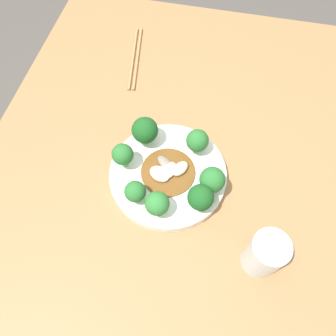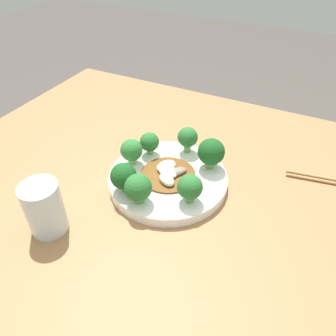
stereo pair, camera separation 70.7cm
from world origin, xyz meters
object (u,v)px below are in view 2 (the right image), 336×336
(plate, at_px, (168,179))
(broccoli_west, at_px, (132,151))
(broccoli_southwest, at_px, (124,176))
(broccoli_northwest, at_px, (149,142))
(broccoli_northeast, at_px, (211,152))
(broccoli_north, at_px, (188,138))
(broccoli_south, at_px, (138,188))
(broccoli_southeast, at_px, (190,187))
(drinking_glass, at_px, (44,208))
(stirfry_center, at_px, (168,172))

(plate, distance_m, broccoli_west, 0.10)
(broccoli_southwest, distance_m, broccoli_west, 0.09)
(broccoli_southwest, bearing_deg, broccoli_northwest, 96.04)
(broccoli_northeast, bearing_deg, broccoli_northwest, -173.93)
(plate, height_order, broccoli_north, broccoli_north)
(broccoli_south, distance_m, broccoli_southeast, 0.10)
(broccoli_southwest, bearing_deg, broccoli_north, 71.12)
(broccoli_southeast, bearing_deg, broccoli_northeast, 90.71)
(broccoli_west, distance_m, drinking_glass, 0.22)
(broccoli_north, relative_size, stirfry_center, 0.54)
(broccoli_north, bearing_deg, broccoli_northeast, -24.48)
(broccoli_northwest, bearing_deg, plate, -35.33)
(broccoli_south, bearing_deg, plate, 80.58)
(broccoli_northwest, bearing_deg, broccoli_southwest, -83.96)
(broccoli_northeast, bearing_deg, broccoli_north, 155.52)
(broccoli_west, height_order, stirfry_center, broccoli_west)
(drinking_glass, bearing_deg, broccoli_south, 42.61)
(broccoli_southwest, bearing_deg, broccoli_southeast, 12.52)
(broccoli_southwest, distance_m, broccoli_northwest, 0.13)
(broccoli_south, relative_size, broccoli_northeast, 0.89)
(plate, relative_size, stirfry_center, 2.17)
(plate, relative_size, broccoli_north, 4.05)
(broccoli_southwest, relative_size, broccoli_southeast, 1.03)
(broccoli_southeast, distance_m, stirfry_center, 0.09)
(broccoli_south, bearing_deg, stirfry_center, 80.90)
(stirfry_center, bearing_deg, broccoli_northwest, 145.31)
(plate, bearing_deg, broccoli_south, -99.42)
(plate, bearing_deg, drinking_glass, -123.93)
(plate, xyz_separation_m, broccoli_west, (-0.09, 0.00, 0.05))
(broccoli_north, distance_m, drinking_glass, 0.34)
(broccoli_southeast, relative_size, drinking_glass, 0.59)
(broccoli_northeast, bearing_deg, broccoli_southwest, -131.55)
(plate, distance_m, broccoli_northwest, 0.10)
(plate, bearing_deg, broccoli_northwest, 144.67)
(broccoli_south, bearing_deg, broccoli_northwest, 111.20)
(broccoli_north, bearing_deg, plate, -90.82)
(broccoli_southeast, xyz_separation_m, broccoli_north, (-0.07, 0.15, 0.00))
(broccoli_southwest, xyz_separation_m, broccoli_north, (0.06, 0.17, 0.00))
(broccoli_south, relative_size, stirfry_center, 0.53)
(broccoli_west, bearing_deg, broccoli_north, 46.31)
(broccoli_northwest, height_order, drinking_glass, drinking_glass)
(broccoli_southeast, height_order, broccoli_northeast, broccoli_northeast)
(broccoli_southeast, distance_m, drinking_glass, 0.27)
(plate, relative_size, broccoli_northeast, 3.61)
(broccoli_northwest, relative_size, broccoli_north, 0.87)
(broccoli_south, relative_size, drinking_glass, 0.61)
(broccoli_southwest, xyz_separation_m, broccoli_northeast, (0.13, 0.14, 0.01))
(broccoli_west, bearing_deg, broccoli_southwest, -69.01)
(broccoli_southwest, distance_m, broccoli_north, 0.18)
(broccoli_southeast, distance_m, broccoli_north, 0.16)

